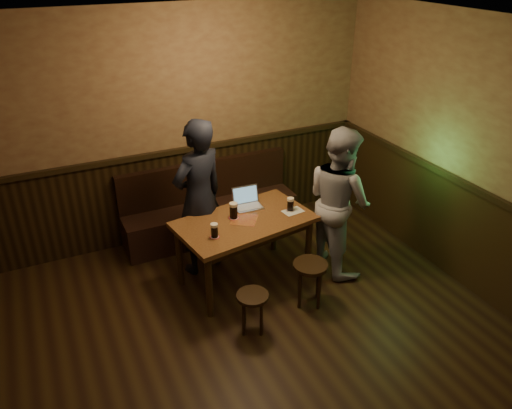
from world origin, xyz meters
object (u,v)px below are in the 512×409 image
object	(u,v)px
stool_right	(310,272)
pint_mid	(234,211)
laptop	(247,202)
pint_left	(214,230)
bench	(210,213)
person_suit	(199,198)
pint_right	(290,204)
person_grey	(339,200)
stool_left	(253,302)
pub_table	(244,228)

from	to	relation	value
stool_right	pint_mid	xyz separation A→B (m)	(-0.52, 0.74, 0.47)
laptop	pint_left	bearing A→B (deg)	-137.34
bench	person_suit	world-z (taller)	person_suit
stool_right	pint_left	world-z (taller)	pint_left
pint_mid	pint_left	bearing A→B (deg)	-139.77
bench	person_suit	xyz separation A→B (m)	(-0.34, -0.64, 0.58)
pint_right	person_grey	xyz separation A→B (m)	(0.52, -0.16, 0.00)
stool_left	pint_mid	size ratio (longest dim) A/B	2.33
pint_left	pint_right	bearing A→B (deg)	9.93
bench	pint_mid	size ratio (longest dim) A/B	12.27
laptop	person_suit	distance (m)	0.53
bench	stool_right	bearing A→B (deg)	-75.98
bench	person_suit	distance (m)	0.94
stool_right	bench	bearing A→B (deg)	104.02
stool_right	pint_left	bearing A→B (deg)	150.94
pint_mid	bench	bearing A→B (deg)	85.02
stool_left	pint_left	bearing A→B (deg)	103.18
bench	stool_left	bearing A→B (deg)	-98.30
laptop	pint_mid	bearing A→B (deg)	-138.72
stool_right	pint_mid	distance (m)	1.02
pint_mid	laptop	xyz separation A→B (m)	(0.24, 0.19, -0.03)
stool_right	laptop	size ratio (longest dim) A/B	1.55
stool_left	person_suit	distance (m)	1.34
bench	pub_table	xyz separation A→B (m)	(0.00, -1.07, 0.35)
pint_mid	stool_left	bearing A→B (deg)	-102.06
stool_right	pint_right	xyz separation A→B (m)	(0.10, 0.63, 0.45)
stool_right	pint_left	size ratio (longest dim) A/B	3.18
stool_left	pint_right	bearing A→B (deg)	43.10
stool_right	laptop	xyz separation A→B (m)	(-0.28, 0.93, 0.43)
pint_mid	person_grey	distance (m)	1.17
pint_left	person_suit	size ratio (longest dim) A/B	0.08
pint_mid	person_suit	bearing A→B (deg)	126.51
bench	pint_mid	world-z (taller)	bench
person_suit	pint_mid	bearing A→B (deg)	106.49
person_suit	stool_left	bearing A→B (deg)	73.48
laptop	person_grey	bearing A→B (deg)	-23.24
stool_left	person_grey	size ratio (longest dim) A/B	0.25
stool_right	pint_right	size ratio (longest dim) A/B	3.18
pint_mid	laptop	world-z (taller)	laptop
pint_left	pint_right	size ratio (longest dim) A/B	1.00
pub_table	stool_left	bearing A→B (deg)	-117.95
laptop	person_grey	world-z (taller)	person_grey
pub_table	laptop	bearing A→B (deg)	51.13
pub_table	pint_mid	distance (m)	0.22
pint_left	pint_mid	xyz separation A→B (m)	(0.32, 0.27, 0.01)
bench	stool_right	xyz separation A→B (m)	(0.43, -1.73, 0.07)
bench	pint_right	world-z (taller)	bench
pub_table	laptop	xyz separation A→B (m)	(0.16, 0.27, 0.16)
laptop	pint_right	bearing A→B (deg)	-34.25
bench	laptop	world-z (taller)	laptop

